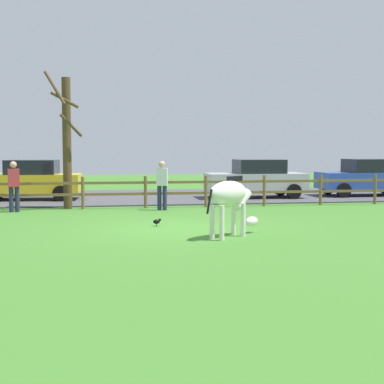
{
  "coord_description": "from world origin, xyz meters",
  "views": [
    {
      "loc": [
        -1.86,
        -13.9,
        2.04
      ],
      "look_at": [
        0.54,
        0.72,
        0.88
      ],
      "focal_mm": 51.48,
      "sensor_mm": 36.0,
      "label": 1
    }
  ],
  "objects": [
    {
      "name": "ground_plane",
      "position": [
        0.0,
        0.0,
        0.0
      ],
      "size": [
        60.0,
        60.0,
        0.0
      ],
      "primitive_type": "plane",
      "color": "#3D7528"
    },
    {
      "name": "parking_asphalt",
      "position": [
        0.0,
        9.3,
        0.03
      ],
      "size": [
        28.0,
        7.4,
        0.05
      ],
      "primitive_type": "cube",
      "color": "#47474C",
      "rests_on": "ground_plane"
    },
    {
      "name": "paddock_fence",
      "position": [
        -0.39,
        5.0,
        0.64
      ],
      "size": [
        21.34,
        0.11,
        1.11
      ],
      "color": "brown",
      "rests_on": "ground_plane"
    },
    {
      "name": "bare_tree",
      "position": [
        -3.04,
        5.29,
        2.34
      ],
      "size": [
        1.29,
        0.89,
        4.65
      ],
      "color": "#513A23",
      "rests_on": "ground_plane"
    },
    {
      "name": "zebra",
      "position": [
        1.05,
        -1.6,
        0.93
      ],
      "size": [
        1.6,
        1.39,
        1.41
      ],
      "color": "white",
      "rests_on": "ground_plane"
    },
    {
      "name": "crow_on_grass",
      "position": [
        -0.44,
        0.48,
        0.13
      ],
      "size": [
        0.21,
        0.1,
        0.2
      ],
      "color": "black",
      "rests_on": "ground_plane"
    },
    {
      "name": "parked_car_silver",
      "position": [
        4.36,
        7.81,
        0.84
      ],
      "size": [
        4.0,
        1.88,
        1.56
      ],
      "color": "#B7BABF",
      "rests_on": "parking_asphalt"
    },
    {
      "name": "parked_car_yellow",
      "position": [
        -4.67,
        8.39,
        0.84
      ],
      "size": [
        4.11,
        2.12,
        1.56
      ],
      "color": "yellow",
      "rests_on": "parking_asphalt"
    },
    {
      "name": "parked_car_blue",
      "position": [
        9.29,
        8.03,
        0.84
      ],
      "size": [
        4.03,
        1.93,
        1.56
      ],
      "color": "#2D4CAD",
      "rests_on": "parking_asphalt"
    },
    {
      "name": "visitor_left_of_tree",
      "position": [
        -4.68,
        4.48,
        0.91
      ],
      "size": [
        0.39,
        0.28,
        1.64
      ],
      "color": "#232847",
      "rests_on": "ground_plane"
    },
    {
      "name": "visitor_right_of_tree",
      "position": [
        0.1,
        4.25,
        0.91
      ],
      "size": [
        0.4,
        0.3,
        1.64
      ],
      "color": "#232847",
      "rests_on": "ground_plane"
    }
  ]
}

